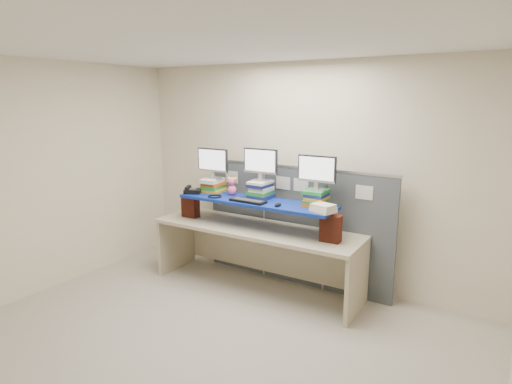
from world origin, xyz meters
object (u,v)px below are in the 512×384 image
Objects in this scene: desk at (256,240)px; monitor_right at (317,171)px; monitor_left at (213,162)px; desk_phone at (192,190)px; monitor_center at (260,163)px; keyboard at (248,201)px; blue_board at (256,202)px.

monitor_right reaches higher than desk.
monitor_left is 0.46m from desk_phone.
desk is at bearing -85.99° from monitor_center.
monitor_left is 0.84m from keyboard.
monitor_left is at bearing 19.67° from desk_phone.
monitor_center is 0.99× the size of keyboard.
keyboard is at bearing -19.91° from monitor_left.
desk is 5.83× the size of monitor_center.
keyboard is 1.66× the size of desk_phone.
blue_board is 0.48m from monitor_center.
monitor_right reaches higher than blue_board.
monitor_left is 1.46m from monitor_right.
desk_phone reaches higher than keyboard.
desk is 1.17m from monitor_left.
keyboard is at bearing -161.61° from monitor_right.
monitor_center is 1.00× the size of monitor_right.
monitor_left is at bearing 162.77° from keyboard.
monitor_center is at bearing -14.73° from desk_phone.
blue_board reaches higher than desk.
monitor_right is 1.70m from desk_phone.
blue_board is at bearing -22.03° from desk_phone.
monitor_center reaches higher than desk_phone.
monitor_left is 1.00× the size of monitor_center.
monitor_left is 1.00× the size of monitor_right.
desk_phone is at bearing -174.72° from blue_board.
monitor_center reaches higher than monitor_left.
desk_phone is at bearing -172.97° from monitor_right.
desk_phone is at bearing -167.41° from monitor_center.
desk_phone is (-1.64, -0.25, -0.37)m from monitor_right.
monitor_center is (-0.01, 0.12, 0.94)m from desk.
blue_board is 0.85m from monitor_left.
desk_phone is (-0.18, -0.21, -0.37)m from monitor_left.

